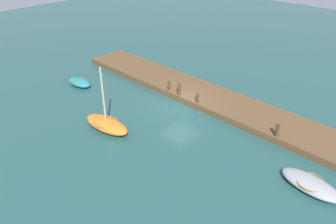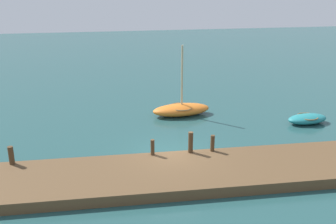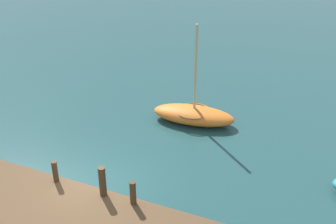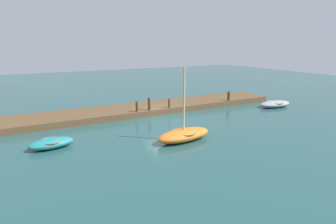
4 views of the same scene
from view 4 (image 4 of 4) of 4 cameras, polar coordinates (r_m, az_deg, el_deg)
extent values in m
plane|color=#234C4C|center=(23.26, -1.17, -0.95)|extent=(84.00, 84.00, 0.00)
cube|color=brown|center=(25.28, -3.67, 0.80)|extent=(24.84, 3.77, 0.50)
ellipsoid|color=teal|center=(17.70, -22.37, -5.82)|extent=(2.61, 1.44, 0.58)
torus|color=olive|center=(17.65, -22.42, -5.33)|extent=(1.39, 1.39, 0.07)
ellipsoid|color=#939399|center=(28.53, 20.63, 1.53)|extent=(3.40, 1.78, 0.59)
torus|color=olive|center=(28.50, 20.66, 1.85)|extent=(1.68, 1.68, 0.07)
ellipsoid|color=orange|center=(17.58, 3.20, -4.61)|extent=(3.84, 1.86, 0.74)
torus|color=olive|center=(17.52, 3.21, -3.97)|extent=(1.71, 1.71, 0.07)
cylinder|color=#C6B284|center=(17.00, 3.22, 2.41)|extent=(0.12, 0.12, 3.94)
cylinder|color=#47331E|center=(27.86, 12.06, 3.16)|extent=(0.25, 0.25, 0.87)
cylinder|color=#47331E|center=(24.19, 0.24, 1.79)|extent=(0.19, 0.19, 0.79)
cylinder|color=#47331E|center=(23.34, -3.77, 1.66)|extent=(0.23, 0.23, 1.06)
cylinder|color=#47331E|center=(22.94, -6.24, 1.09)|extent=(0.20, 0.20, 0.83)
camera|label=1|loc=(25.83, 56.79, 22.05)|focal=34.60mm
camera|label=2|loc=(40.97, -10.04, 18.11)|focal=43.93mm
camera|label=3|loc=(30.20, -23.37, 18.99)|focal=44.67mm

